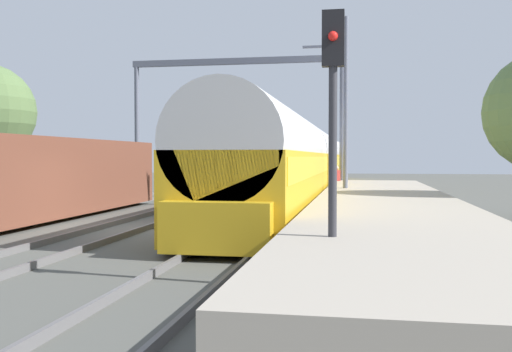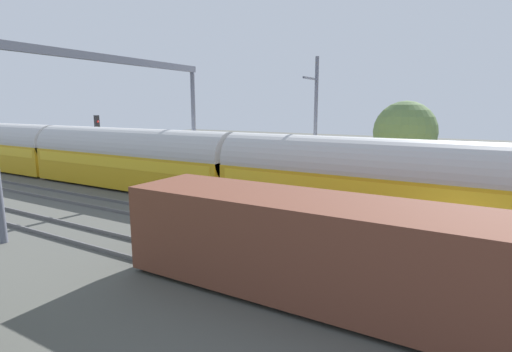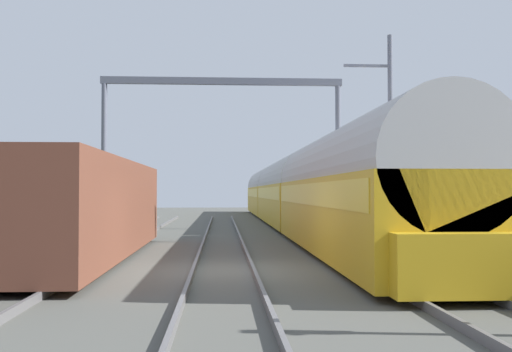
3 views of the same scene
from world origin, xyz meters
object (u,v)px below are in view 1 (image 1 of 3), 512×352
passenger_train (312,160)px  railway_signal_far (345,145)px  catenary_gantry (236,97)px  freight_car (52,177)px  railway_signal_near (333,111)px  person_crossing (336,179)px

passenger_train → railway_signal_far: 5.95m
railway_signal_far → catenary_gantry: size_ratio=0.38×
freight_car → railway_signal_near: bearing=-42.9°
freight_car → catenary_gantry: 14.35m
railway_signal_near → person_crossing: bearing=92.1°
freight_car → railway_signal_near: size_ratio=2.84×
railway_signal_near → railway_signal_far: size_ratio=0.97×
person_crossing → railway_signal_far: 10.63m
freight_car → railway_signal_far: (9.97, 22.51, 1.56)m
railway_signal_far → catenary_gantry: bearing=-122.4°
person_crossing → railway_signal_far: bearing=139.8°
freight_car → railway_signal_far: 24.67m
passenger_train → freight_car: passenger_train is taller
catenary_gantry → freight_car: bearing=-107.1°
railway_signal_near → catenary_gantry: catenary_gantry is taller
railway_signal_near → railway_signal_far: bearing=91.1°
railway_signal_near → catenary_gantry: bearing=106.0°
catenary_gantry → passenger_train: bearing=43.6°
freight_car → catenary_gantry: bearing=72.9°
passenger_train → railway_signal_far: bearing=70.9°
passenger_train → person_crossing: bearing=-70.4°
freight_car → railway_signal_far: railway_signal_far is taller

